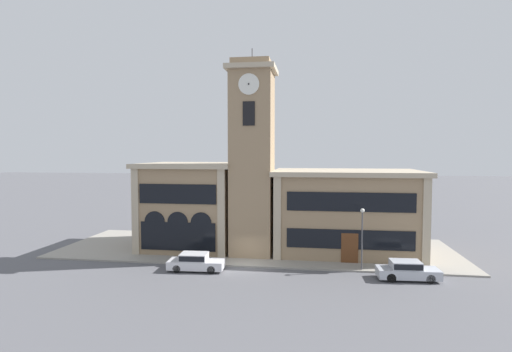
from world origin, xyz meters
The scene contains 8 objects.
ground_plane centered at (0.00, 0.00, 0.00)m, with size 300.00×300.00×0.00m, color #56565B.
sidewalk_kerb centered at (0.00, 6.79, 0.07)m, with size 40.19×13.57×0.15m.
clock_tower centered at (0.00, 4.43, 9.47)m, with size 4.68×4.68×20.02m.
town_hall_left_wing centered at (-6.91, 6.97, 4.51)m, with size 9.94×9.83×8.96m.
town_hall_right_wing centered at (9.19, 6.98, 4.17)m, with size 14.51×9.83×8.29m.
parked_car_near centered at (-4.01, -1.43, 0.77)m, with size 4.82×2.14×1.48m.
parked_car_mid centered at (13.32, -1.43, 0.79)m, with size 4.85×2.10×1.51m.
street_lamp centered at (10.02, 0.33, 3.63)m, with size 0.36×0.36×5.22m.
Camera 1 is at (5.98, -33.89, 10.05)m, focal length 28.00 mm.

